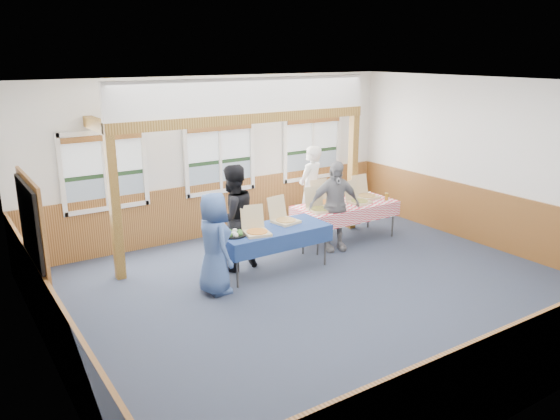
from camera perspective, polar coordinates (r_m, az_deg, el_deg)
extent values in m
plane|color=#262C3E|center=(8.71, 4.60, -8.51)|extent=(8.00, 8.00, 0.00)
plane|color=white|center=(7.93, 5.13, 13.00)|extent=(8.00, 8.00, 0.00)
plane|color=silver|center=(11.07, -6.40, 5.51)|extent=(8.00, 0.00, 8.00)
plane|color=silver|center=(5.96, 26.08, -5.47)|extent=(8.00, 0.00, 8.00)
plane|color=silver|center=(6.60, -23.75, -3.16)|extent=(0.00, 8.00, 8.00)
plane|color=silver|center=(11.05, 21.49, 4.45)|extent=(0.00, 8.00, 8.00)
cube|color=brown|center=(11.29, -6.18, 0.24)|extent=(7.98, 0.05, 1.10)
cube|color=brown|center=(6.41, 24.70, -14.20)|extent=(7.98, 0.05, 1.10)
cube|color=brown|center=(7.00, -22.56, -11.27)|extent=(0.05, 6.98, 1.10)
cube|color=brown|center=(11.27, 20.87, -0.78)|extent=(0.05, 6.98, 1.10)
cube|color=#313131|center=(7.63, -24.20, -5.09)|extent=(0.06, 1.30, 2.10)
cube|color=white|center=(10.37, -17.51, 0.19)|extent=(1.52, 0.05, 0.08)
cube|color=white|center=(10.09, -18.18, 7.74)|extent=(1.52, 0.05, 0.08)
cube|color=white|center=(10.04, -21.89, 3.33)|extent=(0.08, 0.05, 1.46)
cube|color=white|center=(10.42, -13.93, 4.46)|extent=(0.08, 0.05, 1.46)
cube|color=white|center=(10.21, -17.84, 3.92)|extent=(0.05, 0.05, 1.30)
cube|color=slate|center=(10.33, -17.71, 1.84)|extent=(1.40, 0.02, 0.52)
cube|color=#193219|center=(10.26, -17.86, 3.46)|extent=(1.40, 0.02, 0.08)
cube|color=#B3BCC1|center=(10.19, -18.04, 5.60)|extent=(1.40, 0.02, 0.70)
cube|color=brown|center=(10.09, -18.09, 7.17)|extent=(1.40, 0.07, 0.10)
cube|color=white|center=(11.17, -6.15, 1.98)|extent=(1.52, 0.05, 0.08)
cube|color=white|center=(10.91, -6.37, 9.02)|extent=(1.52, 0.05, 0.08)
cube|color=white|center=(10.71, -9.79, 5.01)|extent=(0.08, 0.05, 1.46)
cube|color=white|center=(11.37, -2.92, 5.86)|extent=(0.08, 0.05, 1.46)
cube|color=white|center=(11.02, -6.26, 5.46)|extent=(0.05, 0.05, 1.30)
cube|color=slate|center=(11.13, -6.29, 3.52)|extent=(1.40, 0.02, 0.52)
cube|color=#193219|center=(11.07, -6.34, 5.03)|extent=(1.40, 0.02, 0.08)
cube|color=#B3BCC1|center=(11.00, -6.40, 7.02)|extent=(1.40, 0.02, 0.70)
cube|color=brown|center=(10.91, -6.30, 8.49)|extent=(1.40, 0.07, 0.10)
cube|color=white|center=(12.35, 3.38, 3.42)|extent=(1.52, 0.05, 0.08)
cube|color=white|center=(12.12, 3.49, 9.80)|extent=(1.52, 0.05, 0.08)
cube|color=white|center=(11.80, 0.53, 6.26)|extent=(0.08, 0.05, 1.46)
cube|color=white|center=(12.67, 6.15, 6.86)|extent=(0.08, 0.05, 1.46)
cube|color=white|center=(12.22, 3.44, 6.58)|extent=(0.05, 0.05, 1.30)
cube|color=slate|center=(12.32, 3.30, 4.82)|extent=(1.40, 0.02, 0.52)
cube|color=#193219|center=(12.26, 3.32, 6.19)|extent=(1.40, 0.02, 0.08)
cube|color=#B3BCC1|center=(12.20, 3.35, 7.99)|extent=(1.40, 0.02, 0.70)
cube|color=brown|center=(12.12, 3.54, 9.32)|extent=(1.40, 0.07, 0.10)
cube|color=brown|center=(9.18, -16.86, 0.10)|extent=(0.15, 0.15, 2.40)
cube|color=brown|center=(11.54, 7.58, 3.88)|extent=(0.15, 0.15, 2.40)
cube|color=brown|center=(9.89, -3.35, 9.53)|extent=(5.15, 0.18, 0.18)
cylinder|color=#313131|center=(8.71, -4.49, -5.89)|extent=(0.04, 0.04, 0.73)
cylinder|color=#313131|center=(9.26, -6.48, -4.58)|extent=(0.04, 0.04, 0.73)
cylinder|color=#313131|center=(9.62, 4.74, -3.73)|extent=(0.04, 0.04, 0.73)
cylinder|color=#313131|center=(10.12, 2.44, -2.67)|extent=(0.04, 0.04, 0.73)
cube|color=#313131|center=(9.27, -0.77, -2.02)|extent=(2.01, 1.18, 0.03)
cube|color=navy|center=(9.27, -0.77, -1.91)|extent=(2.08, 1.26, 0.01)
cube|color=navy|center=(8.98, 0.68, -3.48)|extent=(1.89, 0.44, 0.28)
cube|color=navy|center=(9.65, -2.11, -2.07)|extent=(1.89, 0.44, 0.28)
cylinder|color=#313131|center=(10.10, 3.97, -2.74)|extent=(0.04, 0.04, 0.73)
cylinder|color=#313131|center=(10.65, 1.62, -1.69)|extent=(0.04, 0.04, 0.73)
cylinder|color=#313131|center=(11.30, 11.71, -0.97)|extent=(0.04, 0.04, 0.73)
cylinder|color=#313131|center=(11.80, 9.24, -0.11)|extent=(0.04, 0.04, 0.73)
cube|color=#313131|center=(10.83, 6.88, 0.54)|extent=(2.19, 1.55, 0.03)
cube|color=red|center=(10.82, 6.88, 0.64)|extent=(2.27, 1.62, 0.01)
cube|color=red|center=(10.54, 8.43, -0.67)|extent=(1.93, 0.79, 0.28)
cube|color=red|center=(11.20, 5.38, 0.45)|extent=(1.93, 0.79, 0.28)
cube|color=tan|center=(8.94, -2.42, -2.43)|extent=(0.47, 0.47, 0.04)
cylinder|color=orange|center=(8.93, -2.42, -2.25)|extent=(0.41, 0.41, 0.01)
cube|color=tan|center=(9.09, -2.92, -0.69)|extent=(0.41, 0.17, 0.39)
cube|color=tan|center=(9.54, 0.62, -1.21)|extent=(0.45, 0.45, 0.04)
cylinder|color=tan|center=(9.53, 0.62, -1.05)|extent=(0.40, 0.40, 0.01)
cube|color=tan|center=(9.65, -0.34, 0.32)|extent=(0.40, 0.15, 0.39)
cube|color=tan|center=(10.26, 4.17, -0.01)|extent=(0.42, 0.42, 0.04)
cylinder|color=gold|center=(10.25, 4.18, 0.14)|extent=(0.37, 0.37, 0.01)
cube|color=tan|center=(10.39, 3.52, 1.42)|extent=(0.39, 0.13, 0.38)
cube|color=tan|center=(10.71, 4.94, 0.69)|extent=(0.42, 0.42, 0.05)
cylinder|color=orange|center=(10.70, 4.94, 0.85)|extent=(0.37, 0.37, 0.01)
cube|color=tan|center=(10.84, 4.13, 2.14)|extent=(0.42, 0.10, 0.41)
cube|color=tan|center=(10.89, 8.30, 0.82)|extent=(0.43, 0.43, 0.04)
cylinder|color=gold|center=(10.88, 8.31, 0.96)|extent=(0.38, 0.38, 0.01)
cube|color=tan|center=(10.98, 7.43, 2.10)|extent=(0.39, 0.15, 0.38)
cube|color=tan|center=(11.30, 9.09, 1.36)|extent=(0.40, 0.40, 0.04)
cylinder|color=tan|center=(11.30, 9.10, 1.51)|extent=(0.35, 0.35, 0.01)
cube|color=tan|center=(11.42, 8.32, 2.68)|extent=(0.40, 0.10, 0.39)
cylinder|color=black|center=(8.90, -4.85, -2.61)|extent=(0.40, 0.40, 0.03)
cylinder|color=silver|center=(8.90, -4.85, -2.45)|extent=(0.09, 0.09, 0.04)
sphere|color=#3B722B|center=(8.94, -4.22, -2.30)|extent=(0.09, 0.09, 0.09)
sphere|color=silver|center=(9.00, -4.73, -2.20)|extent=(0.09, 0.09, 0.09)
sphere|color=#3B722B|center=(8.97, -5.32, -2.27)|extent=(0.09, 0.09, 0.09)
sphere|color=silver|center=(8.89, -5.57, -2.45)|extent=(0.09, 0.09, 0.09)
sphere|color=#3B722B|center=(8.81, -5.27, -2.62)|extent=(0.09, 0.09, 0.09)
sphere|color=silver|center=(8.79, -4.65, -2.64)|extent=(0.09, 0.09, 0.09)
sphere|color=#3B722B|center=(8.85, -4.19, -2.50)|extent=(0.09, 0.09, 0.09)
cylinder|color=#865E16|center=(11.18, 11.06, 1.38)|extent=(0.07, 0.07, 0.15)
imported|color=silver|center=(11.24, 3.22, 2.14)|extent=(0.78, 0.66, 1.82)
imported|color=black|center=(9.31, -4.99, -0.82)|extent=(0.97, 0.79, 1.84)
imported|color=#37528A|center=(8.44, -6.89, -3.50)|extent=(0.53, 0.80, 1.61)
imported|color=slate|center=(10.25, 5.72, 0.41)|extent=(1.08, 0.69, 1.72)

